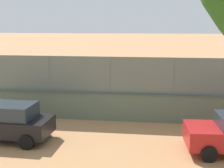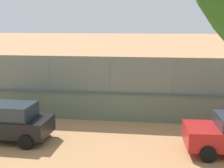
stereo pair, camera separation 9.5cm
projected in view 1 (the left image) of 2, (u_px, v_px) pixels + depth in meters
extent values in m
plane|color=tan|center=(147.00, 80.00, 27.80)|extent=(260.00, 260.00, 0.00)
cube|color=slate|center=(173.00, 109.00, 15.89)|extent=(26.41, 0.55, 1.39)
cube|color=#4D594D|center=(173.00, 95.00, 15.75)|extent=(26.41, 0.61, 0.08)
cube|color=slate|center=(174.00, 76.00, 15.56)|extent=(25.88, 0.19, 1.89)
cylinder|color=slate|center=(174.00, 76.00, 15.56)|extent=(0.07, 0.07, 1.89)
cylinder|color=slate|center=(110.00, 75.00, 15.97)|extent=(0.07, 0.07, 1.89)
cylinder|color=slate|center=(50.00, 74.00, 16.38)|extent=(0.07, 0.07, 1.89)
cylinder|color=#B2B2B2|center=(112.00, 91.00, 21.58)|extent=(0.19, 0.19, 0.83)
cylinder|color=#B2B2B2|center=(113.00, 90.00, 21.76)|extent=(0.19, 0.19, 0.83)
cylinder|color=#3372B2|center=(113.00, 80.00, 21.53)|extent=(0.43, 0.43, 0.61)
cylinder|color=#936B4C|center=(111.00, 79.00, 21.21)|extent=(0.58, 0.27, 0.17)
cylinder|color=#936B4C|center=(119.00, 78.00, 21.66)|extent=(0.58, 0.27, 0.17)
sphere|color=#936B4C|center=(113.00, 74.00, 21.45)|extent=(0.23, 0.23, 0.23)
cylinder|color=white|center=(113.00, 73.00, 21.43)|extent=(0.31, 0.31, 0.05)
cylinder|color=black|center=(121.00, 78.00, 21.58)|extent=(0.30, 0.13, 0.04)
ellipsoid|color=#333338|center=(124.00, 79.00, 21.48)|extent=(0.29, 0.12, 0.24)
cylinder|color=navy|center=(70.00, 96.00, 20.24)|extent=(0.17, 0.17, 0.74)
cylinder|color=navy|center=(71.00, 95.00, 20.44)|extent=(0.17, 0.17, 0.74)
cylinder|color=#3372B2|center=(70.00, 86.00, 20.22)|extent=(0.39, 0.39, 0.54)
cylinder|color=tan|center=(70.00, 85.00, 19.92)|extent=(0.53, 0.16, 0.16)
cylinder|color=tan|center=(75.00, 83.00, 20.48)|extent=(0.53, 0.16, 0.16)
sphere|color=tan|center=(70.00, 80.00, 20.14)|extent=(0.21, 0.21, 0.21)
cylinder|color=black|center=(70.00, 79.00, 20.13)|extent=(0.25, 0.25, 0.05)
cylinder|color=black|center=(78.00, 83.00, 20.48)|extent=(0.30, 0.08, 0.04)
ellipsoid|color=#333338|center=(81.00, 83.00, 20.49)|extent=(0.30, 0.07, 0.24)
sphere|color=white|center=(86.00, 103.00, 19.71)|extent=(0.10, 0.10, 0.10)
cube|color=#333338|center=(215.00, 111.00, 17.18)|extent=(0.06, 0.38, 0.45)
cube|color=black|center=(4.00, 125.00, 13.49)|extent=(4.17, 1.86, 0.71)
cube|color=#28333D|center=(8.00, 111.00, 13.33)|extent=(2.35, 1.60, 0.61)
cylinder|color=black|center=(26.00, 142.00, 12.51)|extent=(0.63, 0.22, 0.62)
cylinder|color=black|center=(42.00, 128.00, 14.18)|extent=(0.63, 0.22, 0.62)
cylinder|color=black|center=(209.00, 154.00, 11.38)|extent=(0.63, 0.23, 0.62)
cylinder|color=black|center=(199.00, 137.00, 13.11)|extent=(0.63, 0.23, 0.62)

